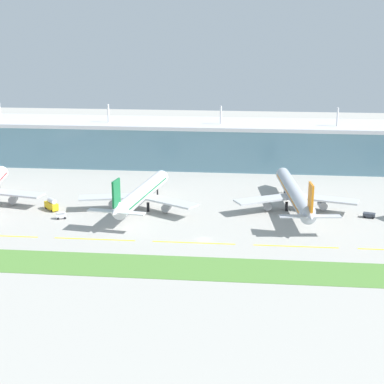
{
  "coord_description": "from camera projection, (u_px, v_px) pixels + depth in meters",
  "views": [
    {
      "loc": [
        15.69,
        -194.39,
        72.76
      ],
      "look_at": [
        -7.33,
        34.15,
        7.0
      ],
      "focal_mm": 57.06,
      "sensor_mm": 36.0,
      "label": 1
    }
  ],
  "objects": [
    {
      "name": "ground_plane",
      "position": [
        203.0,
        240.0,
        207.48
      ],
      "size": [
        600.0,
        600.0,
        0.0
      ],
      "primitive_type": "plane",
      "color": "#A8A59E"
    },
    {
      "name": "terminal_building",
      "position": [
        221.0,
        144.0,
        307.17
      ],
      "size": [
        288.0,
        34.0,
        31.54
      ],
      "color": "#6693A8",
      "rests_on": "ground"
    },
    {
      "name": "airliner_near_middle",
      "position": [
        141.0,
        194.0,
        238.22
      ],
      "size": [
        48.26,
        61.97,
        18.9
      ],
      "color": "silver",
      "rests_on": "ground"
    },
    {
      "name": "airliner_far_middle",
      "position": [
        295.0,
        194.0,
        238.2
      ],
      "size": [
        48.52,
        70.51,
        18.9
      ],
      "color": "#ADB2BC",
      "rests_on": "ground"
    },
    {
      "name": "taxiway_stripe_mid_west",
      "position": [
        95.0,
        239.0,
        207.93
      ],
      "size": [
        28.0,
        0.7,
        0.04
      ],
      "primitive_type": "cube",
      "color": "yellow",
      "rests_on": "ground"
    },
    {
      "name": "taxiway_stripe_centre",
      "position": [
        194.0,
        243.0,
        204.66
      ],
      "size": [
        28.0,
        0.7,
        0.04
      ],
      "primitive_type": "cube",
      "color": "yellow",
      "rests_on": "ground"
    },
    {
      "name": "taxiway_stripe_mid_east",
      "position": [
        296.0,
        246.0,
        201.38
      ],
      "size": [
        28.0,
        0.7,
        0.04
      ],
      "primitive_type": "cube",
      "color": "yellow",
      "rests_on": "ground"
    },
    {
      "name": "grass_verge",
      "position": [
        197.0,
        268.0,
        183.79
      ],
      "size": [
        300.0,
        18.0,
        0.1
      ],
      "primitive_type": "cube",
      "color": "#518438",
      "rests_on": "ground"
    },
    {
      "name": "pushback_tug",
      "position": [
        369.0,
        215.0,
        230.07
      ],
      "size": [
        4.89,
        3.51,
        1.85
      ],
      "color": "#333842",
      "rests_on": "ground"
    },
    {
      "name": "baggage_cart",
      "position": [
        61.0,
        216.0,
        228.78
      ],
      "size": [
        4.01,
        3.08,
        2.48
      ],
      "color": "silver",
      "rests_on": "ground"
    },
    {
      "name": "fuel_truck",
      "position": [
        52.0,
        205.0,
        238.82
      ],
      "size": [
        6.93,
        6.93,
        4.95
      ],
      "color": "gold",
      "rests_on": "ground"
    }
  ]
}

